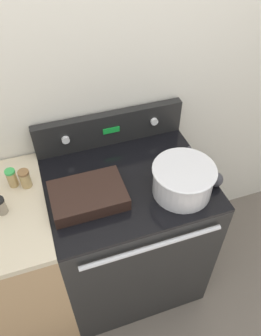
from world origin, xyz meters
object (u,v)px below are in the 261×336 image
at_px(casserole_dish, 88,195).
at_px(ladle, 214,177).
at_px(spice_jar_black_cap, 1,206).
at_px(mixing_bowl, 183,179).
at_px(spice_jar_green_cap, 12,178).
at_px(spice_jar_brown_cap, 25,179).

distance_m(casserole_dish, ladle, 0.61).
relative_size(casserole_dish, spice_jar_black_cap, 3.98).
height_order(casserole_dish, spice_jar_black_cap, spice_jar_black_cap).
xyz_separation_m(mixing_bowl, spice_jar_green_cap, (-0.75, 0.28, -0.02)).
relative_size(ladle, spice_jar_black_cap, 3.75).
distance_m(spice_jar_brown_cap, spice_jar_black_cap, 0.17).
bearing_deg(mixing_bowl, spice_jar_green_cap, 159.28).
bearing_deg(ladle, spice_jar_brown_cap, 163.55).
height_order(mixing_bowl, spice_jar_green_cap, mixing_bowl).
xyz_separation_m(spice_jar_green_cap, spice_jar_black_cap, (-0.06, -0.15, -0.01)).
distance_m(casserole_dish, spice_jar_brown_cap, 0.31).
xyz_separation_m(ladle, spice_jar_black_cap, (-0.98, 0.13, 0.02)).
bearing_deg(spice_jar_green_cap, mixing_bowl, -20.72).
height_order(mixing_bowl, spice_jar_brown_cap, mixing_bowl).
relative_size(mixing_bowl, casserole_dish, 0.87).
bearing_deg(ladle, spice_jar_green_cap, 163.19).
distance_m(spice_jar_brown_cap, spice_jar_green_cap, 0.06).
bearing_deg(mixing_bowl, spice_jar_brown_cap, 159.39).
xyz_separation_m(mixing_bowl, casserole_dish, (-0.43, 0.09, -0.05)).
distance_m(mixing_bowl, spice_jar_green_cap, 0.80).
bearing_deg(spice_jar_green_cap, ladle, -16.81).
relative_size(casserole_dish, ladle, 1.06).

